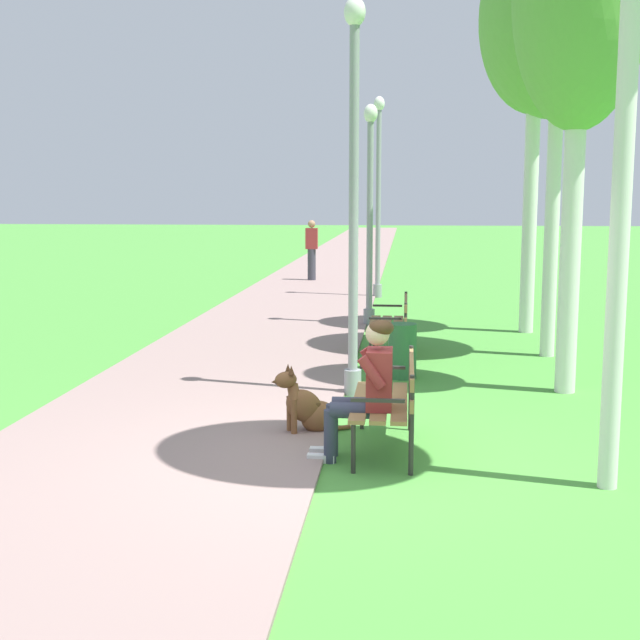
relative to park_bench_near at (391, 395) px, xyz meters
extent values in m
plane|color=#478E38|center=(-0.36, -0.48, -0.51)|extent=(120.00, 120.00, 0.00)
cube|color=gray|center=(-2.18, 23.52, -0.49)|extent=(3.21, 60.00, 0.04)
cube|color=olive|center=(-0.27, 0.00, -0.06)|extent=(0.14, 1.50, 0.04)
cube|color=olive|center=(-0.10, 0.00, -0.06)|extent=(0.14, 1.50, 0.04)
cube|color=olive|center=(0.08, 0.00, -0.06)|extent=(0.14, 1.50, 0.04)
cube|color=olive|center=(0.18, 0.00, 0.08)|extent=(0.04, 1.50, 0.11)
cube|color=olive|center=(0.18, 0.00, 0.26)|extent=(0.04, 1.50, 0.11)
cylinder|color=#2D2B28|center=(-0.30, 0.69, -0.29)|extent=(0.04, 0.04, 0.45)
cylinder|color=#2D2B28|center=(0.18, 0.69, -0.09)|extent=(0.04, 0.04, 0.85)
cube|color=#2D2B28|center=(-0.10, 0.69, 0.12)|extent=(0.45, 0.04, 0.03)
cylinder|color=#2D2B28|center=(-0.30, -0.69, -0.29)|extent=(0.04, 0.04, 0.45)
cylinder|color=#2D2B28|center=(0.18, -0.69, -0.09)|extent=(0.04, 0.04, 0.85)
cube|color=#2D2B28|center=(-0.10, -0.69, 0.12)|extent=(0.45, 0.04, 0.03)
cube|color=olive|center=(-0.33, 4.77, -0.06)|extent=(0.14, 1.50, 0.04)
cube|color=olive|center=(-0.16, 4.77, -0.06)|extent=(0.14, 1.50, 0.04)
cube|color=olive|center=(0.02, 4.77, -0.06)|extent=(0.14, 1.50, 0.04)
cube|color=olive|center=(0.12, 4.77, 0.08)|extent=(0.04, 1.50, 0.11)
cube|color=olive|center=(0.12, 4.77, 0.26)|extent=(0.04, 1.50, 0.11)
cylinder|color=#2D2B28|center=(-0.36, 5.46, -0.29)|extent=(0.04, 0.04, 0.45)
cylinder|color=#2D2B28|center=(0.12, 5.46, -0.09)|extent=(0.04, 0.04, 0.85)
cube|color=#2D2B28|center=(-0.16, 5.46, 0.12)|extent=(0.45, 0.04, 0.03)
cylinder|color=#2D2B28|center=(-0.36, 4.08, -0.29)|extent=(0.04, 0.04, 0.45)
cylinder|color=#2D2B28|center=(0.12, 4.08, -0.09)|extent=(0.04, 0.04, 0.85)
cube|color=#2D2B28|center=(-0.16, 4.08, 0.12)|extent=(0.45, 0.04, 0.03)
cylinder|color=#33384C|center=(-0.31, -0.22, -0.04)|extent=(0.42, 0.14, 0.14)
cylinder|color=#33384C|center=(-0.52, -0.22, -0.28)|extent=(0.11, 0.11, 0.47)
cube|color=silver|center=(-0.60, -0.22, -0.48)|extent=(0.24, 0.09, 0.07)
cylinder|color=#33384C|center=(-0.31, -0.42, -0.04)|extent=(0.42, 0.14, 0.14)
cylinder|color=#33384C|center=(-0.52, -0.42, -0.28)|extent=(0.11, 0.11, 0.47)
cube|color=silver|center=(-0.60, -0.42, -0.48)|extent=(0.24, 0.09, 0.07)
cube|color=maroon|center=(-0.10, -0.32, 0.22)|extent=(0.22, 0.36, 0.52)
cylinder|color=maroon|center=(-0.16, -0.12, 0.32)|extent=(0.25, 0.09, 0.30)
cylinder|color=maroon|center=(-0.16, -0.52, 0.32)|extent=(0.25, 0.09, 0.30)
sphere|color=beige|center=(-0.12, -0.32, 0.62)|extent=(0.21, 0.21, 0.21)
ellipsoid|color=#472D19|center=(-0.09, -0.32, 0.67)|extent=(0.22, 0.23, 0.14)
ellipsoid|color=brown|center=(-0.71, 0.50, -0.35)|extent=(0.45, 0.42, 0.32)
ellipsoid|color=brown|center=(-0.85, 0.43, -0.23)|extent=(0.54, 0.43, 0.48)
ellipsoid|color=#4C2D19|center=(-0.80, 0.45, -0.19)|extent=(0.40, 0.34, 0.27)
cylinder|color=brown|center=(-0.99, 0.42, -0.32)|extent=(0.06, 0.06, 0.38)
cylinder|color=brown|center=(-0.93, 0.31, -0.32)|extent=(0.06, 0.06, 0.38)
cylinder|color=brown|center=(-0.94, 0.38, -0.08)|extent=(0.18, 0.20, 0.19)
ellipsoid|color=brown|center=(-1.01, 0.34, 0.05)|extent=(0.26, 0.23, 0.16)
cone|color=#4C2D19|center=(-1.10, 0.29, 0.04)|extent=(0.13, 0.13, 0.09)
cone|color=#4C2D19|center=(-1.00, 0.40, 0.15)|extent=(0.06, 0.06, 0.09)
cone|color=#4C2D19|center=(-0.96, 0.32, 0.15)|extent=(0.06, 0.06, 0.09)
cylinder|color=brown|center=(-0.54, 0.60, -0.49)|extent=(0.27, 0.17, 0.04)
cylinder|color=gray|center=(-0.48, 2.15, -0.36)|extent=(0.20, 0.20, 0.30)
cylinder|color=gray|center=(-0.48, 2.15, 1.58)|extent=(0.11, 0.11, 4.18)
ellipsoid|color=silver|center=(-0.48, 2.15, 3.79)|extent=(0.24, 0.24, 0.32)
cylinder|color=gray|center=(-0.53, 7.52, -0.36)|extent=(0.20, 0.20, 0.30)
cylinder|color=gray|center=(-0.53, 7.52, 1.28)|extent=(0.11, 0.11, 3.59)
ellipsoid|color=silver|center=(-0.53, 7.52, 3.20)|extent=(0.24, 0.24, 0.32)
cylinder|color=gray|center=(-0.53, 11.83, -0.36)|extent=(0.20, 0.20, 0.30)
cylinder|color=gray|center=(-0.53, 11.83, 1.59)|extent=(0.11, 0.11, 4.20)
ellipsoid|color=silver|center=(-0.53, 11.83, 3.81)|extent=(0.24, 0.24, 0.32)
cylinder|color=silver|center=(1.74, -0.83, 1.82)|extent=(0.15, 0.15, 4.66)
cylinder|color=silver|center=(2.01, 2.56, 1.30)|extent=(0.24, 0.24, 3.62)
cylinder|color=silver|center=(2.17, 4.88, 1.46)|extent=(0.20, 0.20, 3.94)
ellipsoid|color=#66A847|center=(2.17, 4.88, 4.30)|extent=(2.18, 2.23, 2.93)
cylinder|color=silver|center=(2.16, 7.07, 1.60)|extent=(0.24, 0.24, 4.23)
ellipsoid|color=#66A847|center=(2.16, 7.07, 4.63)|extent=(1.86, 1.80, 3.04)
cylinder|color=#2D6638|center=(0.09, 3.15, -0.16)|extent=(0.36, 0.36, 0.70)
cylinder|color=#383842|center=(-2.43, 15.32, -0.07)|extent=(0.22, 0.22, 0.88)
cube|color=maroon|center=(-2.43, 15.32, 0.65)|extent=(0.32, 0.20, 0.56)
sphere|color=#A37556|center=(-2.43, 15.32, 1.04)|extent=(0.20, 0.20, 0.20)
camera|label=1|loc=(0.12, -7.58, 1.79)|focal=47.97mm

